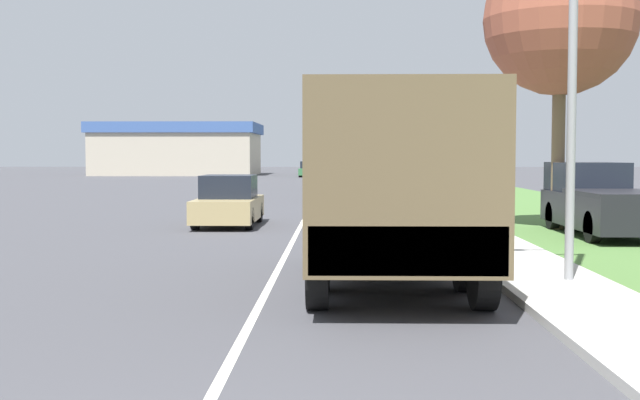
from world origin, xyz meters
TOP-DOWN VIEW (x-y plane):
  - ground_plane at (0.00, 40.00)m, footprint 180.00×180.00m
  - lane_centre_stripe at (0.00, 40.00)m, footprint 0.12×120.00m
  - sidewalk_right at (4.50, 40.00)m, footprint 1.80×120.00m
  - grass_strip_right at (8.90, 40.00)m, footprint 7.00×120.00m
  - military_truck at (1.93, 9.31)m, footprint 2.53×6.75m
  - car_nearest_ahead at (-2.12, 19.95)m, footprint 1.71×4.04m
  - car_second_ahead at (2.10, 33.57)m, footprint 1.94×4.67m
  - car_third_ahead at (1.71, 43.72)m, footprint 1.73×4.85m
  - car_fourth_ahead at (2.19, 60.51)m, footprint 1.83×4.78m
  - car_farthest_ahead at (-1.54, 71.25)m, footprint 1.94×4.45m
  - pickup_truck at (7.90, 17.38)m, footprint 1.92×5.29m
  - tree_mid_right at (7.18, 18.84)m, footprint 4.19×4.19m
  - building_distant at (-15.24, 78.38)m, footprint 16.45×11.25m

SIDE VIEW (x-z plane):
  - ground_plane at x=0.00m, z-range 0.00..0.00m
  - lane_centre_stripe at x=0.00m, z-range 0.00..0.00m
  - grass_strip_right at x=8.90m, z-range 0.00..0.02m
  - sidewalk_right at x=4.50m, z-range 0.00..0.12m
  - car_farthest_ahead at x=-1.54m, z-range -0.07..1.38m
  - car_fourth_ahead at x=2.19m, z-range -0.07..1.39m
  - car_second_ahead at x=2.10m, z-range -0.07..1.39m
  - car_nearest_ahead at x=-2.12m, z-range -0.07..1.41m
  - car_third_ahead at x=1.71m, z-range -0.08..1.50m
  - pickup_truck at x=7.90m, z-range -0.05..1.81m
  - military_truck at x=1.93m, z-range 0.18..3.23m
  - building_distant at x=-15.24m, z-range 0.03..5.27m
  - tree_mid_right at x=7.18m, z-range 1.84..9.72m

